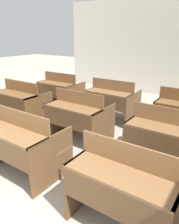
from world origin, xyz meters
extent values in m
cube|color=beige|center=(0.00, 6.80, 1.51)|extent=(7.01, 0.06, 3.01)
cube|color=brown|center=(-0.70, 1.47, 0.35)|extent=(0.03, 0.79, 0.70)
cube|color=brown|center=(0.34, 1.47, 0.35)|extent=(0.03, 0.79, 0.70)
cube|color=brown|center=(-0.18, 1.25, 0.69)|extent=(1.07, 0.37, 0.03)
cube|color=brown|center=(-0.18, 1.08, 0.51)|extent=(1.01, 0.02, 0.32)
cube|color=brown|center=(-0.18, 1.43, 0.82)|extent=(1.07, 0.02, 0.24)
cube|color=brown|center=(-0.18, 1.70, 0.40)|extent=(1.07, 0.33, 0.03)
cube|color=brown|center=(-0.18, 1.70, 0.15)|extent=(1.01, 0.04, 0.04)
cube|color=brown|center=(0.89, 1.46, 0.35)|extent=(0.03, 0.79, 0.70)
cube|color=brown|center=(1.93, 1.46, 0.35)|extent=(0.03, 0.79, 0.70)
cube|color=brown|center=(1.41, 1.25, 0.69)|extent=(1.07, 0.37, 0.03)
cube|color=brown|center=(1.41, 1.07, 0.51)|extent=(1.01, 0.02, 0.32)
cube|color=brown|center=(1.41, 1.42, 0.82)|extent=(1.07, 0.02, 0.24)
cube|color=brown|center=(1.41, 1.69, 0.40)|extent=(1.07, 0.33, 0.03)
cube|color=brown|center=(1.41, 1.69, 0.15)|extent=(1.01, 0.04, 0.04)
cube|color=#54371E|center=(-2.32, 2.74, 0.35)|extent=(0.03, 0.79, 0.70)
cube|color=#54371E|center=(-1.28, 2.74, 0.35)|extent=(0.03, 0.79, 0.70)
cube|color=brown|center=(-1.80, 2.53, 0.69)|extent=(1.07, 0.37, 0.03)
cube|color=#54371E|center=(-1.80, 2.36, 0.51)|extent=(1.01, 0.02, 0.32)
cube|color=brown|center=(-1.80, 2.71, 0.82)|extent=(1.07, 0.02, 0.24)
cube|color=brown|center=(-1.80, 2.97, 0.40)|extent=(1.07, 0.33, 0.03)
cube|color=#54371E|center=(-1.80, 2.97, 0.15)|extent=(1.01, 0.04, 0.04)
cube|color=brown|center=(-0.71, 2.75, 0.35)|extent=(0.03, 0.79, 0.70)
cube|color=brown|center=(0.33, 2.75, 0.35)|extent=(0.03, 0.79, 0.70)
cube|color=brown|center=(-0.19, 2.54, 0.69)|extent=(1.07, 0.37, 0.03)
cube|color=brown|center=(-0.19, 2.36, 0.51)|extent=(1.01, 0.02, 0.32)
cube|color=brown|center=(-0.19, 2.71, 0.82)|extent=(1.07, 0.02, 0.24)
cube|color=brown|center=(-0.19, 2.98, 0.40)|extent=(1.07, 0.33, 0.03)
cube|color=brown|center=(-0.19, 2.98, 0.15)|extent=(1.01, 0.04, 0.04)
cube|color=brown|center=(0.90, 2.75, 0.35)|extent=(0.03, 0.79, 0.70)
cube|color=brown|center=(1.42, 2.54, 0.69)|extent=(1.07, 0.37, 0.03)
cube|color=brown|center=(1.42, 2.37, 0.51)|extent=(1.01, 0.02, 0.32)
cube|color=brown|center=(1.42, 2.72, 0.82)|extent=(1.07, 0.02, 0.24)
cube|color=brown|center=(1.42, 2.98, 0.40)|extent=(1.07, 0.33, 0.03)
cube|color=brown|center=(1.42, 2.98, 0.15)|extent=(1.01, 0.04, 0.04)
cube|color=brown|center=(-2.31, 4.02, 0.35)|extent=(0.03, 0.79, 0.70)
cube|color=brown|center=(-1.27, 4.02, 0.35)|extent=(0.03, 0.79, 0.70)
cube|color=brown|center=(-1.79, 3.81, 0.69)|extent=(1.07, 0.37, 0.03)
cube|color=brown|center=(-1.79, 3.64, 0.51)|extent=(1.01, 0.02, 0.32)
cube|color=brown|center=(-1.79, 3.98, 0.82)|extent=(1.07, 0.02, 0.24)
cube|color=brown|center=(-1.79, 4.25, 0.40)|extent=(1.07, 0.33, 0.03)
cube|color=brown|center=(-1.79, 4.25, 0.15)|extent=(1.01, 0.04, 0.04)
cube|color=brown|center=(-0.71, 4.01, 0.35)|extent=(0.03, 0.79, 0.70)
cube|color=brown|center=(0.33, 4.01, 0.35)|extent=(0.03, 0.79, 0.70)
cube|color=brown|center=(-0.19, 3.80, 0.69)|extent=(1.07, 0.37, 0.03)
cube|color=brown|center=(-0.19, 3.63, 0.51)|extent=(1.01, 0.02, 0.32)
cube|color=brown|center=(-0.19, 3.98, 0.82)|extent=(1.07, 0.02, 0.24)
cube|color=brown|center=(-0.19, 4.24, 0.40)|extent=(1.07, 0.33, 0.03)
cube|color=brown|center=(-0.19, 4.24, 0.15)|extent=(1.01, 0.04, 0.04)
cube|color=#53361D|center=(0.90, 4.02, 0.35)|extent=(0.03, 0.79, 0.70)
camera|label=1|loc=(2.15, -0.30, 1.92)|focal=35.00mm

